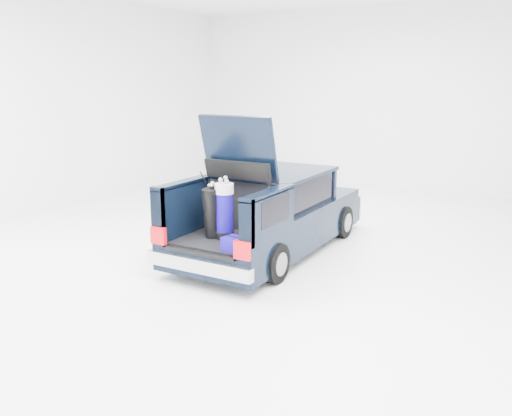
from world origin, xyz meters
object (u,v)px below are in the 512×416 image
Objects in this scene: car at (273,213)px; red_suitcase at (259,222)px; blue_golf_bag at (224,210)px; blue_duffel at (237,245)px; black_golf_bag at (212,213)px.

car is 1.48m from red_suitcase.
blue_duffel is (0.51, -0.47, -0.34)m from blue_golf_bag.
black_golf_bag is at bearing 160.31° from blue_duffel.
car is at bearing 79.82° from black_golf_bag.
black_golf_bag is at bearing -97.38° from car.
red_suitcase is 0.68× the size of black_golf_bag.
blue_golf_bag is (0.18, 0.08, 0.05)m from black_golf_bag.
car reaches higher than blue_duffel.
red_suitcase is at bearing -69.98° from car.
blue_duffel is at bearing -27.80° from blue_golf_bag.
car is at bearing 103.71° from blue_golf_bag.
red_suitcase is at bearing 98.35° from blue_duffel.
black_golf_bag is (-0.21, -1.62, 0.32)m from car.
car is 10.41× the size of blue_duffel.
black_golf_bag is at bearing -141.14° from blue_golf_bag.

